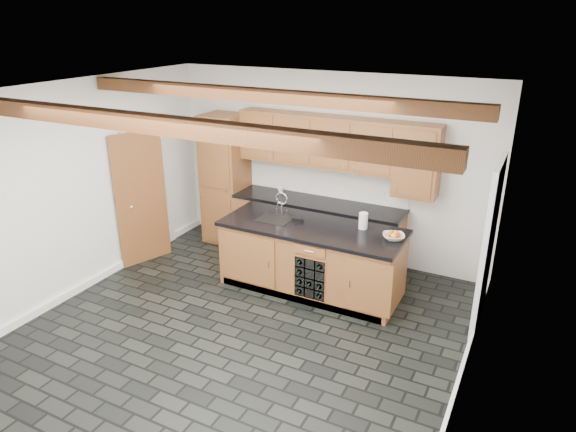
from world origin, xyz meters
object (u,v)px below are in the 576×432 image
(kitchen_scale, at_px, (298,219))
(paper_towel, at_px, (363,221))
(fruit_bowl, at_px, (394,237))
(island, at_px, (312,258))

(kitchen_scale, height_order, paper_towel, paper_towel)
(fruit_bowl, xyz_separation_m, paper_towel, (-0.45, 0.15, 0.08))
(kitchen_scale, bearing_deg, paper_towel, 30.54)
(island, xyz_separation_m, paper_towel, (0.62, 0.24, 0.57))
(island, distance_m, kitchen_scale, 0.56)
(fruit_bowl, height_order, paper_towel, paper_towel)
(fruit_bowl, bearing_deg, paper_towel, 161.45)
(island, bearing_deg, kitchen_scale, 160.32)
(island, bearing_deg, fruit_bowl, 4.59)
(island, relative_size, kitchen_scale, 14.15)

